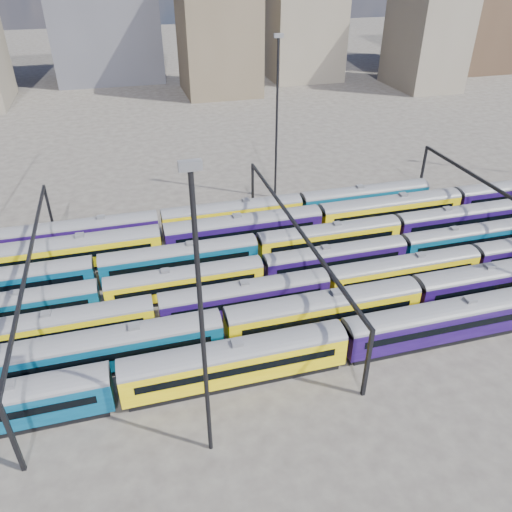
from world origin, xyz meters
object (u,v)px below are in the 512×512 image
object	(u,v)px
rake_2	(327,281)
mast_2	(201,319)
rake_1	(324,308)
rake_0	(441,319)

from	to	relation	value
rake_2	mast_2	world-z (taller)	mast_2
rake_1	rake_2	xyz separation A→B (m)	(2.51, 5.00, -0.29)
rake_0	rake_1	bearing A→B (deg)	156.03
rake_2	rake_0	bearing A→B (deg)	-48.87
rake_1	mast_2	xyz separation A→B (m)	(-14.87, -12.00, 11.10)
mast_2	rake_1	bearing A→B (deg)	38.91
rake_0	rake_2	bearing A→B (deg)	131.13
rake_0	rake_2	xyz separation A→B (m)	(-8.73, 10.00, -0.30)
mast_2	rake_0	bearing A→B (deg)	15.01
mast_2	rake_2	bearing A→B (deg)	44.37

